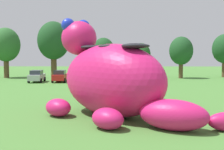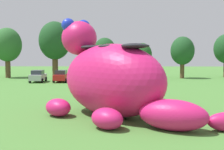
{
  "view_description": "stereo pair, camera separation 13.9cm",
  "coord_description": "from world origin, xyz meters",
  "px_view_note": "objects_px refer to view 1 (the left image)",
  "views": [
    {
      "loc": [
        -0.18,
        -17.79,
        3.9
      ],
      "look_at": [
        -0.56,
        1.27,
        2.56
      ],
      "focal_mm": 45.83,
      "sensor_mm": 36.0,
      "label": 1
    },
    {
      "loc": [
        -0.04,
        -17.78,
        3.9
      ],
      "look_at": [
        -0.56,
        1.27,
        2.56
      ],
      "focal_mm": 45.83,
      "sensor_mm": 36.0,
      "label": 2
    }
  ],
  "objects_px": {
    "car_silver": "(37,76)",
    "car_white": "(109,76)",
    "car_yellow": "(84,76)",
    "giant_inflatable_creature": "(112,79)",
    "spectator_by_cars": "(107,82)",
    "spectator_near_inflatable": "(124,85)",
    "car_red": "(60,76)"
  },
  "relations": [
    {
      "from": "car_white",
      "to": "spectator_by_cars",
      "type": "bearing_deg",
      "value": -89.73
    },
    {
      "from": "car_silver",
      "to": "spectator_by_cars",
      "type": "bearing_deg",
      "value": -39.9
    },
    {
      "from": "car_red",
      "to": "car_white",
      "type": "xyz_separation_m",
      "value": [
        7.04,
        -0.34,
        0.0
      ]
    },
    {
      "from": "car_red",
      "to": "car_white",
      "type": "height_order",
      "value": "same"
    },
    {
      "from": "giant_inflatable_creature",
      "to": "car_red",
      "type": "bearing_deg",
      "value": 109.21
    },
    {
      "from": "giant_inflatable_creature",
      "to": "spectator_near_inflatable",
      "type": "height_order",
      "value": "giant_inflatable_creature"
    },
    {
      "from": "spectator_near_inflatable",
      "to": "car_red",
      "type": "bearing_deg",
      "value": 126.97
    },
    {
      "from": "car_red",
      "to": "car_yellow",
      "type": "distance_m",
      "value": 3.58
    },
    {
      "from": "car_yellow",
      "to": "giant_inflatable_creature",
      "type": "bearing_deg",
      "value": -78.67
    },
    {
      "from": "car_yellow",
      "to": "spectator_by_cars",
      "type": "relative_size",
      "value": 2.4
    },
    {
      "from": "giant_inflatable_creature",
      "to": "car_white",
      "type": "distance_m",
      "value": 22.63
    },
    {
      "from": "car_silver",
      "to": "spectator_by_cars",
      "type": "distance_m",
      "value": 13.53
    },
    {
      "from": "giant_inflatable_creature",
      "to": "car_yellow",
      "type": "xyz_separation_m",
      "value": [
        -4.46,
        22.27,
        -1.52
      ]
    },
    {
      "from": "car_white",
      "to": "spectator_near_inflatable",
      "type": "xyz_separation_m",
      "value": [
        1.96,
        -11.62,
        -0.01
      ]
    },
    {
      "from": "giant_inflatable_creature",
      "to": "spectator_by_cars",
      "type": "xyz_separation_m",
      "value": [
        -0.9,
        13.96,
        -1.53
      ]
    },
    {
      "from": "spectator_by_cars",
      "to": "spectator_near_inflatable",
      "type": "bearing_deg",
      "value": -57.55
    },
    {
      "from": "giant_inflatable_creature",
      "to": "spectator_by_cars",
      "type": "relative_size",
      "value": 6.86
    },
    {
      "from": "giant_inflatable_creature",
      "to": "spectator_near_inflatable",
      "type": "distance_m",
      "value": 11.1
    },
    {
      "from": "car_white",
      "to": "spectator_near_inflatable",
      "type": "bearing_deg",
      "value": -80.44
    },
    {
      "from": "car_white",
      "to": "car_yellow",
      "type": "bearing_deg",
      "value": -175.25
    },
    {
      "from": "car_yellow",
      "to": "car_white",
      "type": "bearing_deg",
      "value": 4.75
    },
    {
      "from": "giant_inflatable_creature",
      "to": "car_red",
      "type": "height_order",
      "value": "giant_inflatable_creature"
    },
    {
      "from": "car_silver",
      "to": "car_white",
      "type": "bearing_deg",
      "value": -0.41
    },
    {
      "from": "car_silver",
      "to": "car_yellow",
      "type": "bearing_deg",
      "value": -3.07
    },
    {
      "from": "giant_inflatable_creature",
      "to": "spectator_by_cars",
      "type": "distance_m",
      "value": 14.07
    },
    {
      "from": "giant_inflatable_creature",
      "to": "spectator_near_inflatable",
      "type": "relative_size",
      "value": 6.86
    },
    {
      "from": "giant_inflatable_creature",
      "to": "spectator_near_inflatable",
      "type": "bearing_deg",
      "value": 84.69
    },
    {
      "from": "car_yellow",
      "to": "spectator_near_inflatable",
      "type": "height_order",
      "value": "car_yellow"
    },
    {
      "from": "car_silver",
      "to": "spectator_near_inflatable",
      "type": "height_order",
      "value": "car_silver"
    },
    {
      "from": "car_yellow",
      "to": "spectator_near_inflatable",
      "type": "xyz_separation_m",
      "value": [
        5.48,
        -11.33,
        -0.01
      ]
    },
    {
      "from": "spectator_near_inflatable",
      "to": "spectator_by_cars",
      "type": "bearing_deg",
      "value": 122.45
    },
    {
      "from": "car_yellow",
      "to": "car_white",
      "type": "xyz_separation_m",
      "value": [
        3.52,
        0.29,
        0.0
      ]
    }
  ]
}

